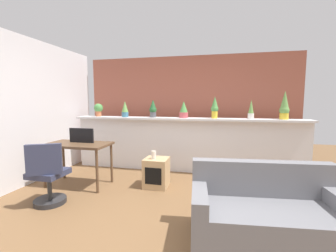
{
  "coord_description": "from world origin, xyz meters",
  "views": [
    {
      "loc": [
        0.71,
        -2.63,
        1.48
      ],
      "look_at": [
        -0.19,
        1.29,
        1.04
      ],
      "focal_mm": 24.15,
      "sensor_mm": 36.0,
      "label": 1
    }
  ],
  "objects": [
    {
      "name": "potted_plant_0",
      "position": [
        -1.95,
        1.98,
        1.31
      ],
      "size": [
        0.2,
        0.2,
        0.29
      ],
      "color": "#C66B42",
      "rests_on": "plant_shelf"
    },
    {
      "name": "side_cube_shelf",
      "position": [
        -0.33,
        1.03,
        0.25
      ],
      "size": [
        0.4,
        0.41,
        0.5
      ],
      "color": "tan",
      "rests_on": "ground"
    },
    {
      "name": "tv_monitor",
      "position": [
        -1.67,
        0.88,
        0.88
      ],
      "size": [
        0.46,
        0.04,
        0.26
      ],
      "primitive_type": "cube",
      "color": "black",
      "rests_on": "desk"
    },
    {
      "name": "desk",
      "position": [
        -1.69,
        0.8,
        0.67
      ],
      "size": [
        1.1,
        0.6,
        0.75
      ],
      "color": "brown",
      "rests_on": "ground"
    },
    {
      "name": "ground_plane",
      "position": [
        0.0,
        0.0,
        0.0
      ],
      "size": [
        12.0,
        12.0,
        0.0
      ],
      "primitive_type": "plane",
      "color": "brown"
    },
    {
      "name": "divider_wall",
      "position": [
        0.0,
        2.0,
        0.55
      ],
      "size": [
        4.79,
        0.16,
        1.1
      ],
      "primitive_type": "cube",
      "color": "silver",
      "rests_on": "ground"
    },
    {
      "name": "potted_plant_5",
      "position": [
        1.29,
        1.95,
        1.31
      ],
      "size": [
        0.11,
        0.11,
        0.37
      ],
      "color": "silver",
      "rests_on": "plant_shelf"
    },
    {
      "name": "vase_on_shelf",
      "position": [
        -0.37,
        0.99,
        0.57
      ],
      "size": [
        0.08,
        0.08,
        0.14
      ],
      "primitive_type": "cylinder",
      "color": "silver",
      "rests_on": "side_cube_shelf"
    },
    {
      "name": "office_chair",
      "position": [
        -1.64,
        0.0,
        0.39
      ],
      "size": [
        0.52,
        0.52,
        0.91
      ],
      "color": "#262628",
      "rests_on": "ground"
    },
    {
      "name": "potted_plant_4",
      "position": [
        0.61,
        1.95,
        1.36
      ],
      "size": [
        0.15,
        0.15,
        0.44
      ],
      "color": "gold",
      "rests_on": "plant_shelf"
    },
    {
      "name": "plant_shelf",
      "position": [
        0.0,
        1.96,
        1.12
      ],
      "size": [
        4.79,
        0.38,
        0.04
      ],
      "primitive_type": "cube",
      "color": "silver",
      "rests_on": "divider_wall"
    },
    {
      "name": "potted_plant_1",
      "position": [
        -1.3,
        1.94,
        1.31
      ],
      "size": [
        0.14,
        0.14,
        0.34
      ],
      "color": "#386B84",
      "rests_on": "plant_shelf"
    },
    {
      "name": "potted_plant_3",
      "position": [
        -0.02,
        1.99,
        1.3
      ],
      "size": [
        0.18,
        0.18,
        0.34
      ],
      "color": "#B7474C",
      "rests_on": "plant_shelf"
    },
    {
      "name": "potted_plant_6",
      "position": [
        1.89,
        1.98,
        1.38
      ],
      "size": [
        0.17,
        0.17,
        0.53
      ],
      "color": "gold",
      "rests_on": "plant_shelf"
    },
    {
      "name": "brick_wall_behind",
      "position": [
        0.0,
        2.6,
        1.25
      ],
      "size": [
        4.79,
        0.1,
        2.5
      ],
      "primitive_type": "cube",
      "color": "#9E5442",
      "rests_on": "ground"
    },
    {
      "name": "potted_plant_2",
      "position": [
        -0.67,
        1.97,
        1.32
      ],
      "size": [
        0.15,
        0.15,
        0.38
      ],
      "color": "#4C4C51",
      "rests_on": "plant_shelf"
    },
    {
      "name": "side_wall_left",
      "position": [
        -2.64,
        0.4,
        1.3
      ],
      "size": [
        0.12,
        4.4,
        2.6
      ],
      "primitive_type": "cube",
      "color": "silver",
      "rests_on": "ground"
    },
    {
      "name": "couch",
      "position": [
        1.21,
        -0.2,
        0.28
      ],
      "size": [
        1.63,
        0.92,
        0.8
      ],
      "color": "slate",
      "rests_on": "ground"
    }
  ]
}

